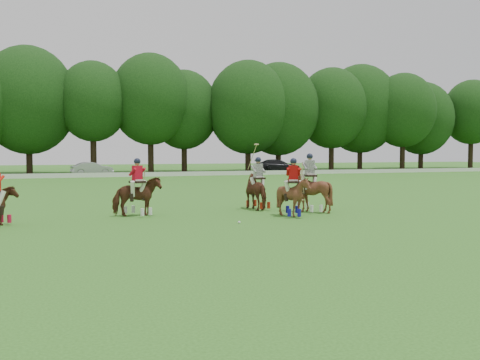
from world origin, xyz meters
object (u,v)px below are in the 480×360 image
object	(u,v)px
polo_red_b	(138,196)
polo_stripe_a	(258,191)
car_right	(278,166)
polo_ball	(239,222)
car_mid	(92,169)
polo_red_c	(293,196)
polo_stripe_b	(309,191)

from	to	relation	value
polo_red_b	polo_stripe_a	size ratio (longest dim) A/B	0.80
car_right	polo_ball	world-z (taller)	car_right
car_mid	polo_red_b	bearing A→B (deg)	171.10
car_mid	polo_stripe_a	bearing A→B (deg)	179.44
car_right	polo_red_c	xyz separation A→B (m)	(-16.61, -39.45, 0.02)
polo_stripe_a	car_mid	bearing A→B (deg)	96.92
polo_red_c	polo_stripe_a	size ratio (longest dim) A/B	0.80
car_mid	polo_red_b	world-z (taller)	polo_red_b
car_mid	polo_red_c	distance (m)	39.74
polo_red_b	polo_stripe_b	bearing A→B (deg)	-8.04
car_mid	polo_stripe_a	world-z (taller)	polo_stripe_a
polo_ball	polo_red_c	bearing A→B (deg)	23.54
polo_red_b	polo_red_c	xyz separation A→B (m)	(5.68, -2.15, 0.01)
polo_stripe_a	polo_ball	size ratio (longest dim) A/B	31.34
polo_red_b	polo_stripe_b	xyz separation A→B (m)	(6.97, -0.98, 0.09)
polo_stripe_b	polo_ball	distance (m)	4.64
polo_stripe_b	polo_ball	size ratio (longest dim) A/B	27.17
car_mid	polo_ball	size ratio (longest dim) A/B	47.64
car_right	polo_stripe_a	xyz separation A→B (m)	(-16.92, -36.53, 0.03)
polo_red_c	polo_ball	bearing A→B (deg)	-156.46
polo_stripe_a	polo_red_b	bearing A→B (deg)	-171.77
polo_red_c	polo_stripe_b	distance (m)	1.74
car_mid	car_right	xyz separation A→B (m)	(21.36, 0.00, 0.08)
car_mid	polo_ball	xyz separation A→B (m)	(2.12, -40.60, -0.66)
car_mid	polo_red_b	size ratio (longest dim) A/B	1.89
polo_stripe_a	polo_stripe_b	distance (m)	2.38
polo_stripe_b	polo_ball	xyz separation A→B (m)	(-3.92, -2.31, -0.85)
polo_red_c	polo_stripe_b	xyz separation A→B (m)	(1.29, 1.17, 0.09)
car_mid	polo_red_c	xyz separation A→B (m)	(4.75, -39.45, 0.11)
car_right	polo_stripe_a	size ratio (longest dim) A/B	1.93
polo_red_b	polo_stripe_b	world-z (taller)	polo_stripe_b
car_mid	car_right	world-z (taller)	car_right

